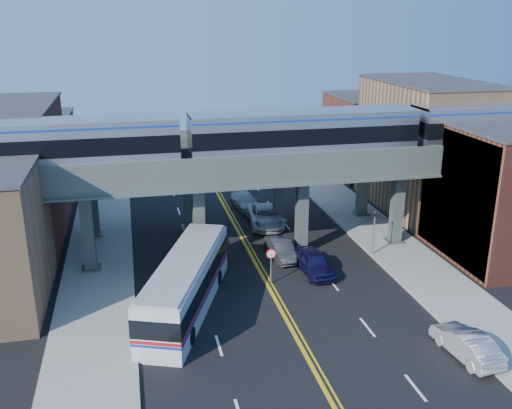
% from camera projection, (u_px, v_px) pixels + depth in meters
% --- Properties ---
extents(ground, '(120.00, 120.00, 0.00)m').
position_uv_depth(ground, '(278.00, 304.00, 36.85)').
color(ground, black).
rests_on(ground, ground).
extents(sidewalk_west, '(5.00, 70.00, 0.16)m').
position_uv_depth(sidewalk_west, '(99.00, 258.00, 43.68)').
color(sidewalk_west, gray).
rests_on(sidewalk_west, ground).
extents(sidewalk_east, '(5.00, 70.00, 0.16)m').
position_uv_depth(sidewalk_east, '(378.00, 234.00, 48.50)').
color(sidewalk_east, gray).
rests_on(sidewalk_east, ground).
extents(building_west_b, '(8.00, 14.00, 11.00)m').
position_uv_depth(building_west_b, '(7.00, 175.00, 46.07)').
color(building_west_b, brown).
rests_on(building_west_b, ground).
extents(building_west_c, '(8.00, 10.00, 8.00)m').
position_uv_depth(building_west_c, '(32.00, 156.00, 58.58)').
color(building_west_c, '#9D7651').
rests_on(building_west_c, ground).
extents(building_east_a, '(8.00, 10.00, 10.00)m').
position_uv_depth(building_east_a, '(502.00, 194.00, 42.86)').
color(building_east_a, brown).
rests_on(building_east_a, ground).
extents(building_east_b, '(8.00, 14.00, 12.00)m').
position_uv_depth(building_east_b, '(425.00, 147.00, 53.66)').
color(building_east_b, '#9D7651').
rests_on(building_east_b, ground).
extents(building_east_c, '(8.00, 10.00, 9.00)m').
position_uv_depth(building_east_c, '(368.00, 136.00, 66.17)').
color(building_east_c, brown).
rests_on(building_east_c, ground).
extents(mural_panel, '(0.10, 9.50, 9.50)m').
position_uv_depth(mural_panel, '(455.00, 201.00, 42.11)').
color(mural_panel, teal).
rests_on(mural_panel, ground).
extents(elevated_viaduct_near, '(52.00, 3.60, 7.40)m').
position_uv_depth(elevated_viaduct_near, '(251.00, 176.00, 42.23)').
color(elevated_viaduct_near, '#434D4A').
rests_on(elevated_viaduct_near, ground).
extents(elevated_viaduct_far, '(52.00, 3.60, 7.40)m').
position_uv_depth(elevated_viaduct_far, '(234.00, 154.00, 48.71)').
color(elevated_viaduct_far, '#434D4A').
rests_on(elevated_viaduct_far, ground).
extents(transit_train, '(52.28, 3.28, 3.83)m').
position_uv_depth(transit_train, '(304.00, 133.00, 42.12)').
color(transit_train, black).
rests_on(transit_train, elevated_viaduct_near).
extents(stop_sign, '(0.76, 0.09, 2.63)m').
position_uv_depth(stop_sign, '(271.00, 260.00, 39.14)').
color(stop_sign, slate).
rests_on(stop_sign, ground).
extents(traffic_signal, '(0.15, 0.18, 4.10)m').
position_uv_depth(traffic_signal, '(374.00, 228.00, 43.61)').
color(traffic_signal, slate).
rests_on(traffic_signal, ground).
extents(transit_bus, '(7.18, 12.94, 3.29)m').
position_uv_depth(transit_bus, '(186.00, 284.00, 35.80)').
color(transit_bus, silver).
rests_on(transit_bus, ground).
extents(car_lane_a, '(2.23, 4.92, 1.64)m').
position_uv_depth(car_lane_a, '(314.00, 262.00, 41.10)').
color(car_lane_a, '#100E35').
rests_on(car_lane_a, ground).
extents(car_lane_b, '(1.78, 4.46, 1.44)m').
position_uv_depth(car_lane_b, '(282.00, 249.00, 43.69)').
color(car_lane_b, '#2D2D2F').
rests_on(car_lane_b, ground).
extents(car_lane_c, '(3.28, 6.25, 1.68)m').
position_uv_depth(car_lane_c, '(265.00, 216.00, 50.52)').
color(car_lane_c, silver).
rests_on(car_lane_c, ground).
extents(car_lane_d, '(2.59, 5.22, 1.46)m').
position_uv_depth(car_lane_d, '(245.00, 201.00, 54.98)').
color(car_lane_d, '#A0A1A5').
rests_on(car_lane_d, ground).
extents(car_parked_curb, '(2.06, 4.78, 1.53)m').
position_uv_depth(car_parked_curb, '(466.00, 344.00, 30.98)').
color(car_parked_curb, '#9B9A9E').
rests_on(car_parked_curb, ground).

